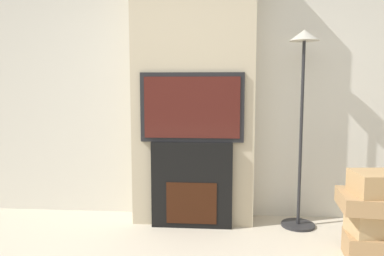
% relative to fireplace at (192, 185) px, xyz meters
% --- Properties ---
extents(wall_back, '(6.00, 0.06, 2.70)m').
position_rel_fireplace_xyz_m(wall_back, '(0.00, 0.38, 0.94)').
color(wall_back, silver).
rests_on(wall_back, ground_plane).
extents(chimney_breast, '(1.18, 0.35, 2.70)m').
position_rel_fireplace_xyz_m(chimney_breast, '(0.00, 0.17, 0.94)').
color(chimney_breast, '#BCAD8E').
rests_on(chimney_breast, ground_plane).
extents(fireplace, '(0.77, 0.15, 0.83)m').
position_rel_fireplace_xyz_m(fireplace, '(0.00, 0.00, 0.00)').
color(fireplace, black).
rests_on(fireplace, ground_plane).
extents(television, '(0.98, 0.07, 0.65)m').
position_rel_fireplace_xyz_m(television, '(0.00, -0.00, 0.75)').
color(television, black).
rests_on(television, fireplace).
extents(floor_lamp, '(0.32, 0.32, 1.87)m').
position_rel_fireplace_xyz_m(floor_lamp, '(1.03, 0.07, 0.89)').
color(floor_lamp, '#262628').
rests_on(floor_lamp, ground_plane).
extents(box_stack, '(0.54, 0.48, 0.70)m').
position_rel_fireplace_xyz_m(box_stack, '(1.48, -0.58, -0.04)').
color(box_stack, tan).
rests_on(box_stack, ground_plane).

